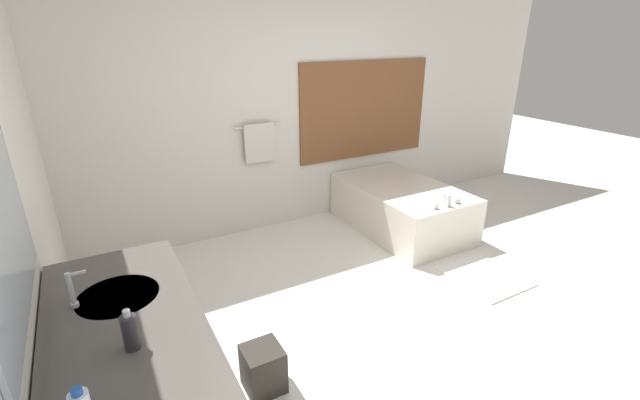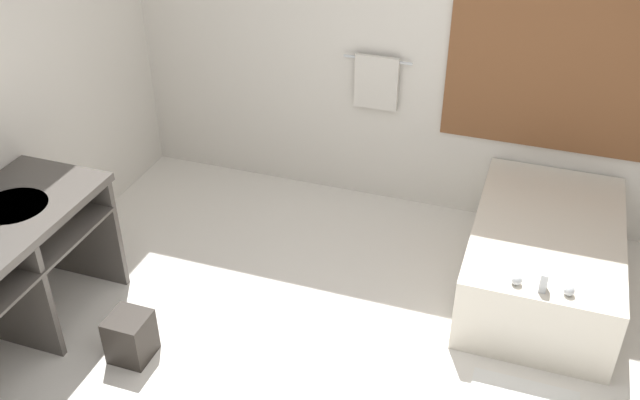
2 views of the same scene
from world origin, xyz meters
name	(u,v)px [view 2 (image 2 of 2)]	position (x,y,z in m)	size (l,w,h in m)	color
wall_back_with_blinds	(429,36)	(0.04, 2.23, 1.34)	(7.40, 0.13, 2.70)	silver
vanity_counter	(1,257)	(-1.85, -0.07, 0.63)	(0.67, 1.43, 0.86)	#4C4742
bathtub	(544,254)	(1.04, 1.44, 0.27)	(0.91, 1.51, 0.62)	silver
waste_bin	(131,337)	(-1.16, 0.03, 0.15)	(0.23, 0.23, 0.29)	#2D2823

